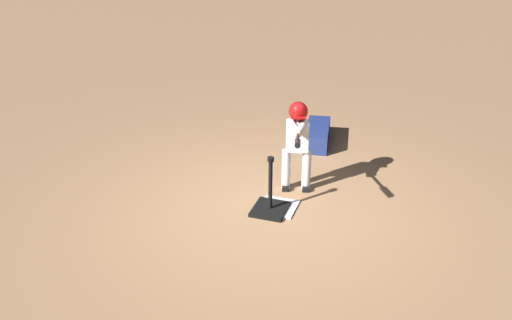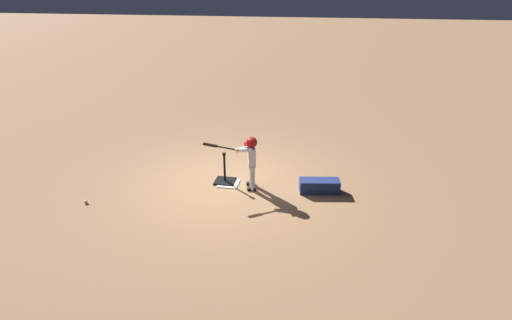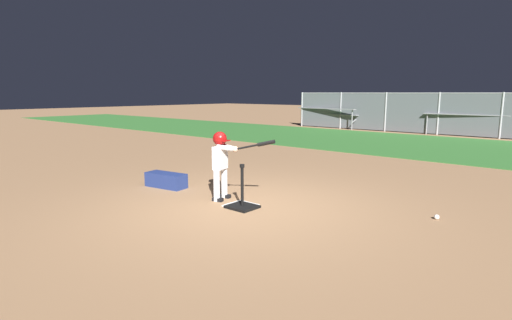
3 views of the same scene
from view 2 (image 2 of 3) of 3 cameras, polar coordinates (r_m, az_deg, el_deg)
ground_plane at (r=8.94m, az=-4.53°, el=-3.24°), size 90.00×90.00×0.00m
home_plate at (r=8.88m, az=-3.95°, el=-3.34°), size 0.44×0.44×0.02m
batting_tee at (r=8.92m, az=-4.46°, el=-2.62°), size 0.45×0.40×0.71m
batter_child at (r=8.38m, az=-0.89°, el=0.56°), size 1.10×0.48×1.17m
baseball at (r=8.80m, az=-23.13°, el=-5.51°), size 0.07×0.07×0.07m
equipment_bag at (r=8.58m, az=9.05°, el=-3.66°), size 0.88×0.45×0.28m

